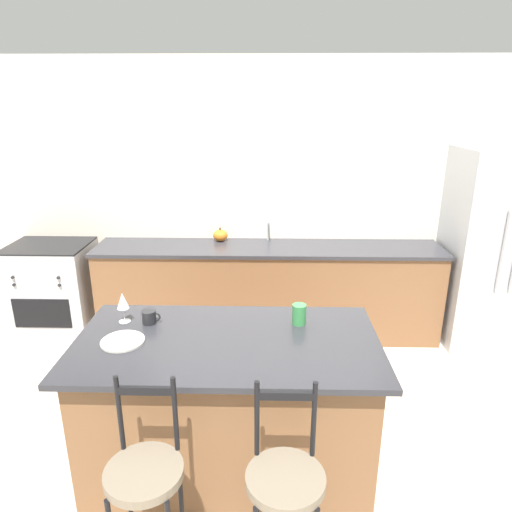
{
  "coord_description": "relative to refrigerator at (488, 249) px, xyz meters",
  "views": [
    {
      "loc": [
        -0.02,
        -3.91,
        2.28
      ],
      "look_at": [
        -0.1,
        -0.6,
        1.16
      ],
      "focal_mm": 32.0,
      "sensor_mm": 36.0,
      "label": 1
    }
  ],
  "objects": [
    {
      "name": "pumpkin_decoration",
      "position": [
        -2.59,
        0.24,
        0.05
      ],
      "size": [
        0.15,
        0.15,
        0.14
      ],
      "color": "orange",
      "rests_on": "back_counter"
    },
    {
      "name": "dinner_plate",
      "position": [
        -2.96,
        -1.87,
        0.02
      ],
      "size": [
        0.25,
        0.25,
        0.02
      ],
      "color": "beige",
      "rests_on": "kitchen_island"
    },
    {
      "name": "wine_glass",
      "position": [
        -3.02,
        -1.61,
        0.15
      ],
      "size": [
        0.08,
        0.08,
        0.2
      ],
      "color": "white",
      "rests_on": "kitchen_island"
    },
    {
      "name": "bar_stool_near",
      "position": [
        -2.67,
        -2.56,
        -0.37
      ],
      "size": [
        0.36,
        0.36,
        1.11
      ],
      "color": "black",
      "rests_on": "ground_plane"
    },
    {
      "name": "refrigerator",
      "position": [
        0.0,
        0.0,
        0.0
      ],
      "size": [
        0.75,
        0.72,
        1.89
      ],
      "color": "#ADAFB5",
      "rests_on": "ground_plane"
    },
    {
      "name": "oven_range",
      "position": [
        -4.27,
        0.04,
        -0.47
      ],
      "size": [
        0.77,
        0.65,
        0.95
      ],
      "color": "#B7B7BC",
      "rests_on": "ground_plane"
    },
    {
      "name": "wall_back",
      "position": [
        -2.1,
        0.37,
        0.4
      ],
      "size": [
        6.0,
        0.07,
        2.7
      ],
      "color": "beige",
      "rests_on": "ground_plane"
    },
    {
      "name": "kitchen_island",
      "position": [
        -2.35,
        -1.83,
        -0.46
      ],
      "size": [
        1.79,
        0.94,
        0.96
      ],
      "color": "brown",
      "rests_on": "ground_plane"
    },
    {
      "name": "sink_faucet",
      "position": [
        -2.1,
        0.26,
        0.13
      ],
      "size": [
        0.02,
        0.13,
        0.22
      ],
      "color": "#ADAFB5",
      "rests_on": "back_counter"
    },
    {
      "name": "ground_plane",
      "position": [
        -2.1,
        -0.28,
        -0.95
      ],
      "size": [
        18.0,
        18.0,
        0.0
      ],
      "primitive_type": "plane",
      "color": "beige"
    },
    {
      "name": "bar_stool_far",
      "position": [
        -2.03,
        -2.59,
        -0.37
      ],
      "size": [
        0.36,
        0.36,
        1.11
      ],
      "color": "black",
      "rests_on": "ground_plane"
    },
    {
      "name": "back_counter",
      "position": [
        -2.1,
        0.07,
        -0.48
      ],
      "size": [
        3.39,
        0.63,
        0.94
      ],
      "color": "brown",
      "rests_on": "ground_plane"
    },
    {
      "name": "tumbler_cup",
      "position": [
        -1.92,
        -1.61,
        0.07
      ],
      "size": [
        0.09,
        0.09,
        0.13
      ],
      "color": "#3D934C",
      "rests_on": "kitchen_island"
    },
    {
      "name": "coffee_mug",
      "position": [
        -2.86,
        -1.62,
        0.05
      ],
      "size": [
        0.12,
        0.09,
        0.09
      ],
      "color": "#232326",
      "rests_on": "kitchen_island"
    }
  ]
}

